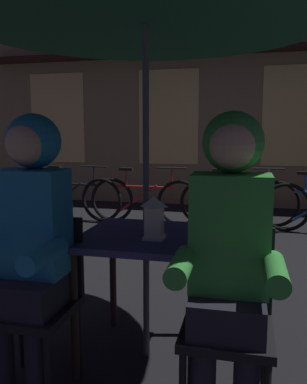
% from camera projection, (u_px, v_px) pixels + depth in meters
% --- Properties ---
extents(ground_plane, '(60.00, 60.00, 0.00)m').
position_uv_depth(ground_plane, '(146.00, 355.00, 2.35)').
color(ground_plane, black).
extents(cafe_table, '(0.72, 0.72, 0.74)m').
position_uv_depth(cafe_table, '(146.00, 251.00, 2.26)').
color(cafe_table, navy).
rests_on(cafe_table, ground_plane).
extents(lantern, '(0.11, 0.11, 0.23)m').
position_uv_depth(lantern, '(154.00, 217.00, 2.12)').
color(lantern, white).
rests_on(lantern, cafe_table).
extents(chair_left, '(0.40, 0.40, 0.87)m').
position_uv_depth(chair_left, '(38.00, 293.00, 2.03)').
color(chair_left, black).
rests_on(chair_left, ground_plane).
extents(chair_right, '(0.40, 0.40, 0.87)m').
position_uv_depth(chair_right, '(228.00, 312.00, 1.82)').
color(chair_right, black).
rests_on(chair_right, ground_plane).
extents(person_left_hooded, '(0.45, 0.56, 1.40)m').
position_uv_depth(person_left_hooded, '(29.00, 228.00, 1.93)').
color(person_left_hooded, black).
rests_on(person_left_hooded, ground_plane).
extents(person_right_hooded, '(0.45, 0.56, 1.40)m').
position_uv_depth(person_right_hooded, '(230.00, 240.00, 1.71)').
color(person_right_hooded, black).
rests_on(person_right_hooded, ground_plane).
extents(shopfront_building, '(10.00, 0.93, 6.20)m').
position_uv_depth(shopfront_building, '(233.00, 32.00, 7.05)').
color(shopfront_building, '#937A56').
rests_on(shopfront_building, ground_plane).
extents(bicycle_nearest, '(1.67, 0.30, 0.84)m').
position_uv_depth(bicycle_nearest, '(11.00, 196.00, 6.18)').
color(bicycle_nearest, black).
rests_on(bicycle_nearest, ground_plane).
extents(bicycle_second, '(1.67, 0.27, 0.84)m').
position_uv_depth(bicycle_second, '(72.00, 197.00, 6.06)').
color(bicycle_second, black).
rests_on(bicycle_second, ground_plane).
extents(bicycle_third, '(1.68, 0.10, 0.84)m').
position_uv_depth(bicycle_third, '(145.00, 200.00, 5.74)').
color(bicycle_third, black).
rests_on(bicycle_third, ground_plane).
extents(bicycle_fourth, '(1.68, 0.18, 0.84)m').
position_uv_depth(bicycle_fourth, '(239.00, 202.00, 5.61)').
color(bicycle_fourth, black).
rests_on(bicycle_fourth, ground_plane).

